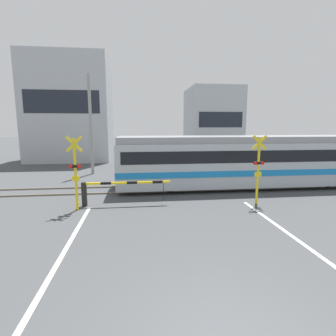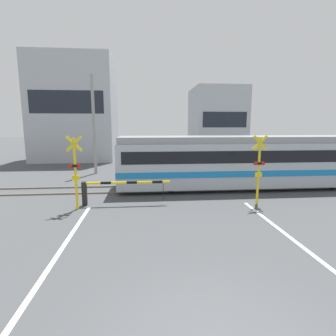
{
  "view_description": "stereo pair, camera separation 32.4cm",
  "coord_description": "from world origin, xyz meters",
  "px_view_note": "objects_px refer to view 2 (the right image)",
  "views": [
    {
      "loc": [
        -1.42,
        -3.45,
        3.6
      ],
      "look_at": [
        0.0,
        8.67,
        1.6
      ],
      "focal_mm": 28.0,
      "sensor_mm": 36.0,
      "label": 1
    },
    {
      "loc": [
        -1.1,
        -3.48,
        3.6
      ],
      "look_at": [
        0.0,
        8.67,
        1.6
      ],
      "focal_mm": 28.0,
      "sensor_mm": 36.0,
      "label": 2
    }
  ],
  "objects_px": {
    "commuter_train": "(249,160)",
    "pedestrian": "(151,160)",
    "crossing_barrier_far": "(202,167)",
    "crossing_signal_left": "(75,169)",
    "crossing_barrier_near": "(108,188)",
    "crossing_signal_right": "(259,167)"
  },
  "relations": [
    {
      "from": "crossing_barrier_near",
      "to": "pedestrian",
      "type": "xyz_separation_m",
      "value": [
        2.18,
        7.85,
        0.18
      ]
    },
    {
      "from": "crossing_barrier_near",
      "to": "crossing_barrier_far",
      "type": "height_order",
      "value": "same"
    },
    {
      "from": "commuter_train",
      "to": "pedestrian",
      "type": "xyz_separation_m",
      "value": [
        -5.53,
        5.08,
        -0.63
      ]
    },
    {
      "from": "commuter_train",
      "to": "crossing_barrier_near",
      "type": "distance_m",
      "value": 8.23
    },
    {
      "from": "crossing_barrier_far",
      "to": "commuter_train",
      "type": "bearing_deg",
      "value": -53.15
    },
    {
      "from": "crossing_barrier_near",
      "to": "crossing_signal_right",
      "type": "height_order",
      "value": "crossing_signal_right"
    },
    {
      "from": "commuter_train",
      "to": "crossing_signal_left",
      "type": "xyz_separation_m",
      "value": [
        -8.95,
        -3.3,
        0.15
      ]
    },
    {
      "from": "crossing_barrier_far",
      "to": "crossing_signal_right",
      "type": "xyz_separation_m",
      "value": [
        1.24,
        -6.17,
        0.96
      ]
    },
    {
      "from": "commuter_train",
      "to": "crossing_barrier_far",
      "type": "relative_size",
      "value": 3.79
    },
    {
      "from": "crossing_signal_left",
      "to": "crossing_signal_right",
      "type": "height_order",
      "value": "same"
    },
    {
      "from": "crossing_barrier_near",
      "to": "crossing_signal_right",
      "type": "bearing_deg",
      "value": -4.47
    },
    {
      "from": "crossing_signal_right",
      "to": "commuter_train",
      "type": "bearing_deg",
      "value": 74.58
    },
    {
      "from": "commuter_train",
      "to": "crossing_signal_right",
      "type": "bearing_deg",
      "value": -105.42
    },
    {
      "from": "crossing_barrier_near",
      "to": "crossing_signal_right",
      "type": "relative_size",
      "value": 1.25
    },
    {
      "from": "crossing_signal_left",
      "to": "pedestrian",
      "type": "bearing_deg",
      "value": 67.81
    },
    {
      "from": "crossing_barrier_far",
      "to": "crossing_signal_right",
      "type": "bearing_deg",
      "value": -78.61
    },
    {
      "from": "crossing_signal_left",
      "to": "commuter_train",
      "type": "bearing_deg",
      "value": 20.22
    },
    {
      "from": "crossing_barrier_far",
      "to": "crossing_signal_right",
      "type": "relative_size",
      "value": 1.25
    },
    {
      "from": "crossing_barrier_near",
      "to": "crossing_signal_right",
      "type": "xyz_separation_m",
      "value": [
        6.8,
        -0.53,
        0.96
      ]
    },
    {
      "from": "commuter_train",
      "to": "crossing_signal_left",
      "type": "bearing_deg",
      "value": -159.78
    },
    {
      "from": "crossing_signal_left",
      "to": "crossing_barrier_far",
      "type": "bearing_deg",
      "value": 42.21
    },
    {
      "from": "crossing_barrier_far",
      "to": "crossing_signal_left",
      "type": "xyz_separation_m",
      "value": [
        -6.8,
        -6.17,
        0.96
      ]
    }
  ]
}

